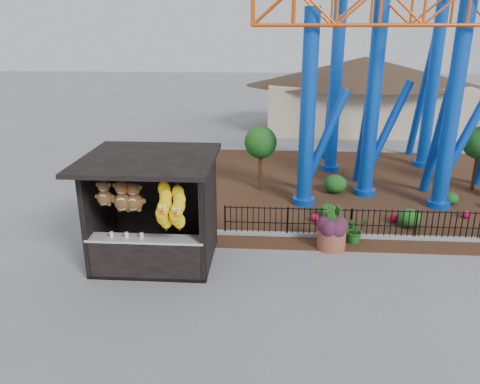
# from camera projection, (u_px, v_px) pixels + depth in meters

# --- Properties ---
(ground) EXTENTS (120.00, 120.00, 0.00)m
(ground) POSITION_uv_depth(u_px,v_px,m) (260.00, 283.00, 12.24)
(ground) COLOR slate
(ground) RESTS_ON ground
(mulch_bed) EXTENTS (18.00, 12.00, 0.02)m
(mulch_bed) POSITION_uv_depth(u_px,v_px,m) (361.00, 188.00, 19.51)
(mulch_bed) COLOR #331E11
(mulch_bed) RESTS_ON ground
(curb) EXTENTS (18.00, 0.18, 0.12)m
(curb) POSITION_uv_depth(u_px,v_px,m) (389.00, 237.00, 14.79)
(curb) COLOR gray
(curb) RESTS_ON ground
(prize_booth) EXTENTS (3.50, 3.40, 3.12)m
(prize_booth) POSITION_uv_depth(u_px,v_px,m) (152.00, 213.00, 12.78)
(prize_booth) COLOR black
(prize_booth) RESTS_ON ground
(picket_fence) EXTENTS (12.20, 0.06, 1.00)m
(picket_fence) POSITION_uv_depth(u_px,v_px,m) (419.00, 225.00, 14.59)
(picket_fence) COLOR black
(picket_fence) RESTS_ON ground
(roller_coaster) EXTENTS (11.00, 6.37, 10.82)m
(roller_coaster) POSITION_uv_depth(u_px,v_px,m) (405.00, 24.00, 17.51)
(roller_coaster) COLOR blue
(roller_coaster) RESTS_ON ground
(terracotta_planter) EXTENTS (1.11, 1.11, 0.63)m
(terracotta_planter) POSITION_uv_depth(u_px,v_px,m) (331.00, 239.00, 14.10)
(terracotta_planter) COLOR brown
(terracotta_planter) RESTS_ON ground
(planter_foliage) EXTENTS (0.70, 0.70, 0.64)m
(planter_foliage) POSITION_uv_depth(u_px,v_px,m) (333.00, 219.00, 13.89)
(planter_foliage) COLOR #381627
(planter_foliage) RESTS_ON terracotta_planter
(potted_plant) EXTENTS (0.99, 0.93, 0.87)m
(potted_plant) POSITION_uv_depth(u_px,v_px,m) (355.00, 229.00, 14.46)
(potted_plant) COLOR #235E1B
(potted_plant) RESTS_ON ground
(landscaping) EXTENTS (7.12, 4.16, 0.73)m
(landscaping) POSITION_uv_depth(u_px,v_px,m) (377.00, 199.00, 17.30)
(landscaping) COLOR #184C16
(landscaping) RESTS_ON mulch_bed
(pavilion) EXTENTS (15.00, 15.00, 4.80)m
(pavilion) POSITION_uv_depth(u_px,v_px,m) (364.00, 82.00, 29.65)
(pavilion) COLOR #BFAD8C
(pavilion) RESTS_ON ground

